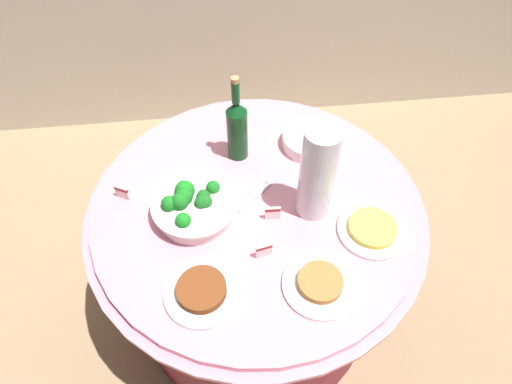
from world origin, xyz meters
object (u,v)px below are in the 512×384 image
at_px(food_plate_fried_egg, 372,229).
at_px(label_placard_rear, 265,250).
at_px(decorative_fruit_vase, 317,177).
at_px(label_placard_mid, 273,212).
at_px(broccoli_bowl, 194,205).
at_px(label_placard_front, 122,192).
at_px(food_plate_peanuts, 320,284).
at_px(food_plate_stir_fry, 202,291).
at_px(wine_bottle, 237,128).
at_px(serving_tongs, 253,193).
at_px(plate_stack, 310,140).

relative_size(food_plate_fried_egg, label_placard_rear, 4.00).
relative_size(decorative_fruit_vase, label_placard_mid, 6.18).
height_order(broccoli_bowl, label_placard_front, broccoli_bowl).
height_order(label_placard_front, label_placard_mid, same).
height_order(decorative_fruit_vase, label_placard_rear, decorative_fruit_vase).
bearing_deg(food_plate_peanuts, label_placard_rear, 140.37).
distance_m(food_plate_fried_egg, food_plate_stir_fry, 0.57).
distance_m(decorative_fruit_vase, food_plate_peanuts, 0.32).
bearing_deg(food_plate_stir_fry, broccoli_bowl, 92.75).
relative_size(wine_bottle, food_plate_peanuts, 1.53).
height_order(serving_tongs, food_plate_fried_egg, food_plate_fried_egg).
height_order(food_plate_peanuts, label_placard_mid, label_placard_mid).
bearing_deg(serving_tongs, food_plate_peanuts, -67.41).
bearing_deg(food_plate_stir_fry, label_placard_mid, 45.76).
xyz_separation_m(plate_stack, decorative_fruit_vase, (-0.05, -0.30, 0.13)).
height_order(label_placard_front, label_placard_rear, same).
bearing_deg(food_plate_fried_egg, label_placard_front, 163.83).
height_order(wine_bottle, food_plate_fried_egg, wine_bottle).
relative_size(label_placard_front, label_placard_mid, 1.00).
bearing_deg(label_placard_rear, broccoli_bowl, 138.01).
xyz_separation_m(decorative_fruit_vase, food_plate_fried_egg, (0.17, -0.12, -0.14)).
distance_m(broccoli_bowl, food_plate_stir_fry, 0.29).
height_order(food_plate_stir_fry, label_placard_rear, label_placard_rear).
bearing_deg(label_placard_front, food_plate_stir_fry, -56.81).
xyz_separation_m(food_plate_stir_fry, label_placard_front, (-0.25, 0.39, 0.01)).
xyz_separation_m(wine_bottle, serving_tongs, (0.03, -0.20, -0.12)).
height_order(wine_bottle, serving_tongs, wine_bottle).
distance_m(food_plate_fried_egg, food_plate_peanuts, 0.27).
bearing_deg(food_plate_peanuts, label_placard_front, 145.93).
bearing_deg(decorative_fruit_vase, plate_stack, 80.11).
distance_m(plate_stack, label_placard_front, 0.70).
relative_size(wine_bottle, decorative_fruit_vase, 0.99).
relative_size(food_plate_fried_egg, label_placard_mid, 4.00).
height_order(food_plate_peanuts, food_plate_stir_fry, food_plate_stir_fry).
bearing_deg(label_placard_front, food_plate_peanuts, -34.07).
xyz_separation_m(broccoli_bowl, label_placard_rear, (0.21, -0.19, -0.01)).
relative_size(plate_stack, food_plate_peanuts, 0.95).
distance_m(food_plate_peanuts, label_placard_front, 0.71).
distance_m(wine_bottle, serving_tongs, 0.24).
xyz_separation_m(food_plate_peanuts, food_plate_stir_fry, (-0.34, 0.01, 0.00)).
height_order(decorative_fruit_vase, food_plate_stir_fry, decorative_fruit_vase).
xyz_separation_m(plate_stack, food_plate_stir_fry, (-0.42, -0.57, -0.01)).
xyz_separation_m(plate_stack, serving_tongs, (-0.24, -0.21, -0.02)).
relative_size(decorative_fruit_vase, food_plate_stir_fry, 1.55).
height_order(decorative_fruit_vase, food_plate_peanuts, decorative_fruit_vase).
height_order(food_plate_fried_egg, label_placard_mid, label_placard_mid).
bearing_deg(food_plate_stir_fry, label_placard_front, 123.19).
bearing_deg(food_plate_peanuts, broccoli_bowl, 138.96).
height_order(food_plate_fried_egg, food_plate_stir_fry, food_plate_stir_fry).
xyz_separation_m(broccoli_bowl, decorative_fruit_vase, (0.39, -0.02, 0.11)).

